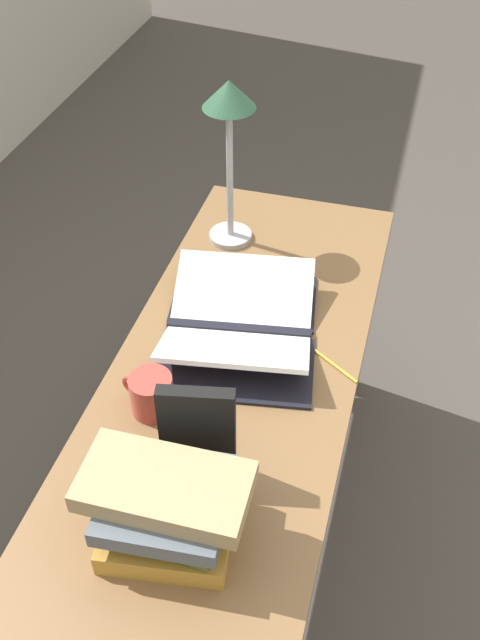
{
  "coord_description": "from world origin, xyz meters",
  "views": [
    {
      "loc": [
        -1.11,
        -0.32,
        1.92
      ],
      "look_at": [
        0.06,
        0.01,
        0.81
      ],
      "focal_mm": 40.0,
      "sensor_mm": 36.0,
      "label": 1
    }
  ],
  "objects_px": {
    "book_stack_tall": "(166,506)",
    "coffee_mug": "(151,394)",
    "book_standing_upright": "(197,431)",
    "pencil": "(333,364)",
    "reading_lamp": "(229,123)",
    "open_book": "(239,324)"
  },
  "relations": [
    {
      "from": "reading_lamp",
      "to": "book_stack_tall",
      "type": "bearing_deg",
      "value": -170.75
    },
    {
      "from": "book_stack_tall",
      "to": "coffee_mug",
      "type": "distance_m",
      "value": 0.31
    },
    {
      "from": "open_book",
      "to": "reading_lamp",
      "type": "relative_size",
      "value": 1.09
    },
    {
      "from": "book_stack_tall",
      "to": "coffee_mug",
      "type": "height_order",
      "value": "book_stack_tall"
    },
    {
      "from": "book_stack_tall",
      "to": "reading_lamp",
      "type": "bearing_deg",
      "value": 9.25
    },
    {
      "from": "open_book",
      "to": "pencil",
      "type": "relative_size",
      "value": 3.9
    },
    {
      "from": "reading_lamp",
      "to": "pencil",
      "type": "bearing_deg",
      "value": -138.52
    },
    {
      "from": "book_standing_upright",
      "to": "pencil",
      "type": "xyz_separation_m",
      "value": [
        0.36,
        -0.21,
        -0.11
      ]
    },
    {
      "from": "open_book",
      "to": "book_standing_upright",
      "type": "xyz_separation_m",
      "value": [
        -0.4,
        -0.03,
        0.09
      ]
    },
    {
      "from": "book_stack_tall",
      "to": "reading_lamp",
      "type": "relative_size",
      "value": 0.65
    },
    {
      "from": "open_book",
      "to": "book_stack_tall",
      "type": "relative_size",
      "value": 1.69
    },
    {
      "from": "book_stack_tall",
      "to": "reading_lamp",
      "type": "height_order",
      "value": "reading_lamp"
    },
    {
      "from": "open_book",
      "to": "coffee_mug",
      "type": "relative_size",
      "value": 4.12
    },
    {
      "from": "pencil",
      "to": "book_stack_tall",
      "type": "bearing_deg",
      "value": 156.93
    },
    {
      "from": "book_standing_upright",
      "to": "pencil",
      "type": "relative_size",
      "value": 1.75
    },
    {
      "from": "open_book",
      "to": "book_standing_upright",
      "type": "height_order",
      "value": "book_standing_upright"
    },
    {
      "from": "reading_lamp",
      "to": "coffee_mug",
      "type": "bearing_deg",
      "value": -178.84
    },
    {
      "from": "book_standing_upright",
      "to": "reading_lamp",
      "type": "bearing_deg",
      "value": 0.25
    },
    {
      "from": "pencil",
      "to": "reading_lamp",
      "type": "bearing_deg",
      "value": 41.48
    },
    {
      "from": "book_standing_upright",
      "to": "coffee_mug",
      "type": "relative_size",
      "value": 1.84
    },
    {
      "from": "book_standing_upright",
      "to": "pencil",
      "type": "distance_m",
      "value": 0.43
    },
    {
      "from": "open_book",
      "to": "reading_lamp",
      "type": "distance_m",
      "value": 0.51
    }
  ]
}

